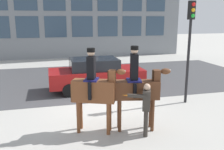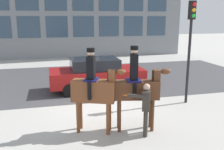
# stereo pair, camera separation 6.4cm
# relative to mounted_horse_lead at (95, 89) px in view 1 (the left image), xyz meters

# --- Properties ---
(ground_plane) EXTENTS (80.00, 80.00, 0.00)m
(ground_plane) POSITION_rel_mounted_horse_lead_xyz_m (0.56, 2.16, -1.40)
(ground_plane) COLOR #B2AFA8
(road_surface) EXTENTS (20.87, 8.50, 0.01)m
(road_surface) POSITION_rel_mounted_horse_lead_xyz_m (0.56, 6.91, -1.40)
(road_surface) COLOR #444447
(road_surface) RESTS_ON ground_plane
(mounted_horse_lead) EXTENTS (1.63, 0.91, 2.65)m
(mounted_horse_lead) POSITION_rel_mounted_horse_lead_xyz_m (0.00, 0.00, 0.00)
(mounted_horse_lead) COLOR brown
(mounted_horse_lead) RESTS_ON ground_plane
(mounted_horse_companion) EXTENTS (1.85, 0.72, 2.69)m
(mounted_horse_companion) POSITION_rel_mounted_horse_lead_xyz_m (1.31, -0.16, -0.00)
(mounted_horse_companion) COLOR #59331E
(mounted_horse_companion) RESTS_ON ground_plane
(pedestrian_bystander) EXTENTS (0.91, 0.46, 1.64)m
(pedestrian_bystander) POSITION_rel_mounted_horse_lead_xyz_m (1.42, -0.65, -0.44)
(pedestrian_bystander) COLOR #332D28
(pedestrian_bystander) RESTS_ON ground_plane
(street_car_near_lane) EXTENTS (4.58, 1.95, 1.57)m
(street_car_near_lane) POSITION_rel_mounted_horse_lead_xyz_m (0.91, 4.62, -0.59)
(street_car_near_lane) COLOR maroon
(street_car_near_lane) RESTS_ON ground_plane
(traffic_light) EXTENTS (0.24, 0.29, 4.16)m
(traffic_light) POSITION_rel_mounted_horse_lead_xyz_m (4.23, 1.78, 1.38)
(traffic_light) COLOR black
(traffic_light) RESTS_ON ground_plane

